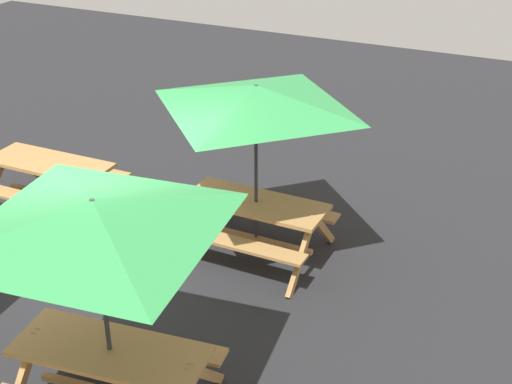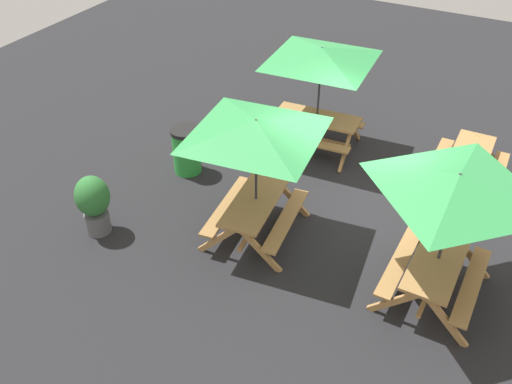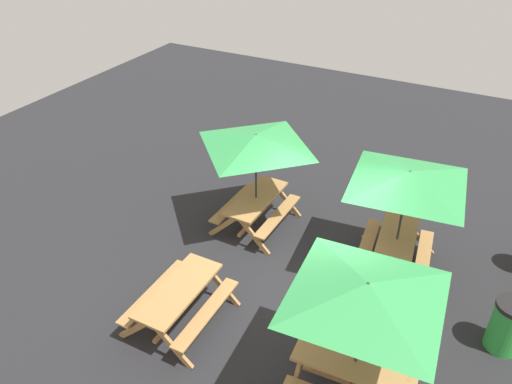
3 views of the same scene
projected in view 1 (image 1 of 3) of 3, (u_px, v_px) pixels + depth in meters
name	position (u px, v px, depth m)	size (l,w,h in m)	color
ground_plane	(93.00, 303.00, 8.35)	(24.00, 24.00, 0.00)	#232326
picnic_table_0	(96.00, 233.00, 5.90)	(2.81, 2.81, 2.34)	#A87A44
picnic_table_1	(51.00, 175.00, 10.12)	(1.81, 1.54, 0.81)	#A87A44
picnic_table_2	(256.00, 110.00, 8.40)	(2.03, 2.03, 2.34)	#A87A44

